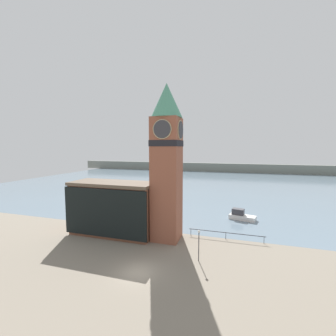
{
  "coord_description": "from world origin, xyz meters",
  "views": [
    {
      "loc": [
        10.56,
        -22.44,
        14.33
      ],
      "look_at": [
        1.3,
        7.63,
        11.44
      ],
      "focal_mm": 24.0,
      "sensor_mm": 36.0,
      "label": 1
    }
  ],
  "objects": [
    {
      "name": "ground_plane",
      "position": [
        0.0,
        0.0,
        0.0
      ],
      "size": [
        160.0,
        160.0,
        0.0
      ],
      "primitive_type": "plane",
      "color": "gray"
    },
    {
      "name": "pier_building",
      "position": [
        -8.81,
        9.56,
        4.37
      ],
      "size": [
        14.19,
        5.74,
        8.69
      ],
      "color": "brown",
      "rests_on": "ground_plane"
    },
    {
      "name": "water",
      "position": [
        0.0,
        72.97,
        -0.0
      ],
      "size": [
        160.0,
        120.0,
        0.0
      ],
      "color": "slate",
      "rests_on": "ground_plane"
    },
    {
      "name": "mooring_bollard_near",
      "position": [
        1.81,
        9.92,
        0.33
      ],
      "size": [
        0.3,
        0.3,
        0.61
      ],
      "color": "black",
      "rests_on": "ground_plane"
    },
    {
      "name": "far_shoreline",
      "position": [
        0.0,
        112.97,
        2.5
      ],
      "size": [
        180.0,
        3.0,
        5.0
      ],
      "color": "gray",
      "rests_on": "water"
    },
    {
      "name": "clock_tower",
      "position": [
        0.31,
        10.16,
        12.64
      ],
      "size": [
        4.74,
        4.74,
        23.84
      ],
      "color": "brown",
      "rests_on": "ground_plane"
    },
    {
      "name": "pier_railing",
      "position": [
        9.21,
        12.72,
        0.96
      ],
      "size": [
        11.69,
        0.08,
        1.09
      ],
      "color": "#232328",
      "rests_on": "ground_plane"
    },
    {
      "name": "lamp_post",
      "position": [
        6.26,
        4.72,
        2.79
      ],
      "size": [
        0.32,
        0.32,
        4.0
      ],
      "color": "black",
      "rests_on": "ground_plane"
    },
    {
      "name": "boat_near",
      "position": [
        11.67,
        23.63,
        0.75
      ],
      "size": [
        5.36,
        3.29,
        2.08
      ],
      "rotation": [
        0.0,
        0.0,
        -0.26
      ],
      "color": "silver",
      "rests_on": "water"
    }
  ]
}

